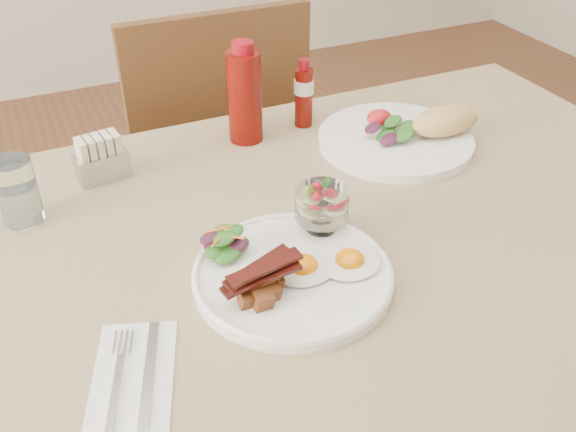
# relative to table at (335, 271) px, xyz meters

# --- Properties ---
(table) EXTENTS (1.33, 0.88, 0.75)m
(table) POSITION_rel_table_xyz_m (0.00, 0.00, 0.00)
(table) COLOR #56391B
(table) RESTS_ON ground
(chair_far) EXTENTS (0.42, 0.42, 0.93)m
(chair_far) POSITION_rel_table_xyz_m (0.00, 0.66, -0.14)
(chair_far) COLOR #56391B
(chair_far) RESTS_ON ground
(main_plate) EXTENTS (0.28, 0.28, 0.02)m
(main_plate) POSITION_rel_table_xyz_m (-0.12, -0.09, 0.10)
(main_plate) COLOR white
(main_plate) RESTS_ON table
(fried_eggs) EXTENTS (0.18, 0.12, 0.02)m
(fried_eggs) POSITION_rel_table_xyz_m (-0.07, -0.10, 0.11)
(fried_eggs) COLOR white
(fried_eggs) RESTS_ON main_plate
(bacon_potato_pile) EXTENTS (0.11, 0.07, 0.05)m
(bacon_potato_pile) POSITION_rel_table_xyz_m (-0.17, -0.11, 0.13)
(bacon_potato_pile) COLOR brown
(bacon_potato_pile) RESTS_ON main_plate
(side_salad) EXTENTS (0.08, 0.08, 0.04)m
(side_salad) POSITION_rel_table_xyz_m (-0.19, -0.01, 0.12)
(side_salad) COLOR #1C5316
(side_salad) RESTS_ON main_plate
(fruit_cup) EXTENTS (0.08, 0.08, 0.08)m
(fruit_cup) POSITION_rel_table_xyz_m (-0.04, -0.01, 0.15)
(fruit_cup) COLOR white
(fruit_cup) RESTS_ON main_plate
(second_plate) EXTENTS (0.31, 0.29, 0.07)m
(second_plate) POSITION_rel_table_xyz_m (0.25, 0.19, 0.11)
(second_plate) COLOR white
(second_plate) RESTS_ON table
(ketchup_bottle) EXTENTS (0.08, 0.08, 0.19)m
(ketchup_bottle) POSITION_rel_table_xyz_m (-0.02, 0.33, 0.18)
(ketchup_bottle) COLOR #5D0A05
(ketchup_bottle) RESTS_ON table
(hot_sauce_bottle) EXTENTS (0.05, 0.05, 0.14)m
(hot_sauce_bottle) POSITION_rel_table_xyz_m (0.10, 0.34, 0.16)
(hot_sauce_bottle) COLOR #5D0A05
(hot_sauce_bottle) RESTS_ON table
(sugar_caddy) EXTENTS (0.09, 0.06, 0.08)m
(sugar_caddy) POSITION_rel_table_xyz_m (-0.30, 0.30, 0.12)
(sugar_caddy) COLOR #B0B0B5
(sugar_caddy) RESTS_ON table
(water_glass) EXTENTS (0.06, 0.06, 0.11)m
(water_glass) POSITION_rel_table_xyz_m (-0.44, 0.22, 0.14)
(water_glass) COLOR white
(water_glass) RESTS_ON table
(napkin_cutlery) EXTENTS (0.15, 0.19, 0.01)m
(napkin_cutlery) POSITION_rel_table_xyz_m (-0.36, -0.17, 0.09)
(napkin_cutlery) COLOR white
(napkin_cutlery) RESTS_ON table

